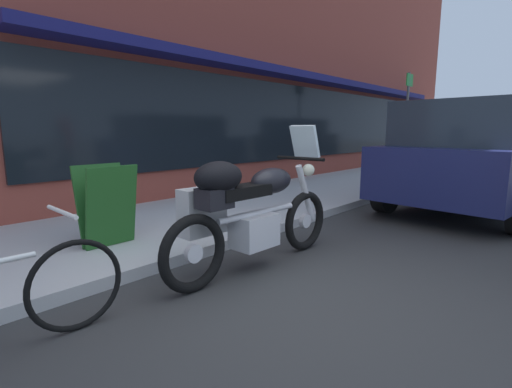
{
  "coord_description": "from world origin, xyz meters",
  "views": [
    {
      "loc": [
        -2.37,
        -1.66,
        1.36
      ],
      "look_at": [
        0.54,
        0.91,
        0.7
      ],
      "focal_mm": 26.29,
      "sensor_mm": 36.0,
      "label": 1
    }
  ],
  "objects_px": {
    "touring_motorcycle": "(247,209)",
    "sandwich_board_sign": "(107,205)",
    "parking_sign_pole": "(407,116)",
    "parked_minivan": "(482,155)"
  },
  "relations": [
    {
      "from": "touring_motorcycle",
      "to": "parking_sign_pole",
      "type": "distance_m",
      "value": 8.19
    },
    {
      "from": "parking_sign_pole",
      "to": "touring_motorcycle",
      "type": "bearing_deg",
      "value": -169.9
    },
    {
      "from": "sandwich_board_sign",
      "to": "parking_sign_pole",
      "type": "bearing_deg",
      "value": -0.05
    },
    {
      "from": "touring_motorcycle",
      "to": "sandwich_board_sign",
      "type": "distance_m",
      "value": 1.58
    },
    {
      "from": "parked_minivan",
      "to": "sandwich_board_sign",
      "type": "xyz_separation_m",
      "value": [
        -5.51,
        2.48,
        -0.38
      ]
    },
    {
      "from": "parked_minivan",
      "to": "sandwich_board_sign",
      "type": "height_order",
      "value": "parked_minivan"
    },
    {
      "from": "parked_minivan",
      "to": "sandwich_board_sign",
      "type": "relative_size",
      "value": 5.63
    },
    {
      "from": "parked_minivan",
      "to": "parking_sign_pole",
      "type": "xyz_separation_m",
      "value": [
        3.15,
        2.47,
        0.8
      ]
    },
    {
      "from": "touring_motorcycle",
      "to": "parked_minivan",
      "type": "xyz_separation_m",
      "value": [
        4.84,
        -1.05,
        0.33
      ]
    },
    {
      "from": "sandwich_board_sign",
      "to": "parking_sign_pole",
      "type": "distance_m",
      "value": 8.74
    }
  ]
}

